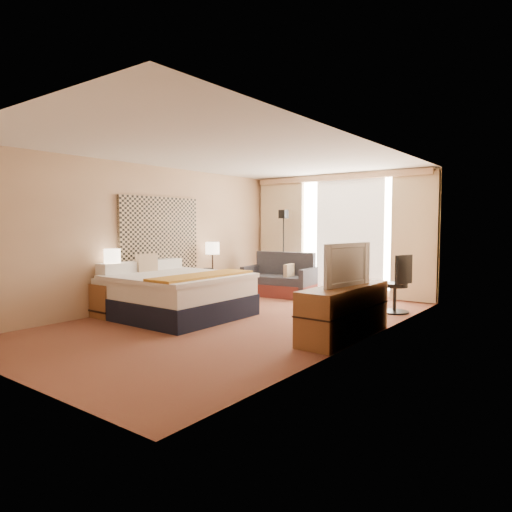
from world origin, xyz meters
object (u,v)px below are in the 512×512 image
Objects in this scene: nightstand_right at (213,284)px; television at (341,264)px; nightstand_left at (111,300)px; lamp_right at (212,249)px; media_dresser at (344,312)px; loveseat at (280,281)px; lamp_left at (112,257)px; desk_chair at (397,287)px; bed at (175,294)px; floor_lamp at (283,234)px.

nightstand_right is 3.99m from television.
nightstand_left is 1.00× the size of nightstand_right.
nightstand_left is 2.55m from lamp_right.
nightstand_left is at bearing -91.01° from lamp_right.
media_dresser is at bearing -71.14° from television.
television is (2.68, -2.50, 0.68)m from loveseat.
desk_chair is at bearing 39.42° from lamp_left.
bed is 2.06× the size of desk_chair.
media_dresser is 1.79× the size of desk_chair.
floor_lamp is (-0.25, 0.51, 1.00)m from loveseat.
desk_chair is 4.84m from lamp_left.
desk_chair is (2.70, -0.41, 0.15)m from loveseat.
bed is 1.33× the size of loveseat.
floor_lamp is 1.78m from lamp_right.
nightstand_left is 0.91× the size of lamp_right.
television is at bearing -21.17° from lamp_right.
nightstand_right is at bearing -114.83° from floor_lamp.
television reaches higher than lamp_right.
lamp_right is (0.09, 2.36, 0.03)m from lamp_left.
television reaches higher than media_dresser.
bed is 2.02m from lamp_right.
nightstand_left is at bearing 114.09° from television.
television is at bearing -45.83° from floor_lamp.
media_dresser is 3.92m from lamp_left.
loveseat is at bearing 46.96° from nightstand_right.
lamp_right reaches higher than nightstand_left.
bed is at bearing -66.00° from nightstand_right.
nightstand_left is at bearing -112.91° from loveseat.
loveseat is at bearing 55.09° from television.
loveseat is at bearing 73.64° from lamp_left.
lamp_right is at bearing 159.23° from media_dresser.
nightstand_right is 2.52m from lamp_left.
loveseat reaches higher than media_dresser.
television reaches higher than loveseat.
bed is (0.81, 0.68, 0.09)m from nightstand_left.
nightstand_right is 0.75m from lamp_right.
desk_chair is 1.79× the size of lamp_left.
bed is 2.93m from television.
desk_chair is at bearing -16.21° from loveseat.
nightstand_right is 1.99m from bed.
lamp_left reaches higher than media_dresser.
nightstand_right is 0.91× the size of lamp_right.
bed is 3.68× the size of lamp_left.
bed is at bearing -66.41° from lamp_right.
media_dresser reaches higher than nightstand_left.
nightstand_right is 0.98× the size of lamp_left.
nightstand_right is (0.00, 2.50, 0.00)m from nightstand_left.
lamp_right is at bearing -149.89° from desk_chair.
lamp_left is (-3.71, -3.05, 0.54)m from desk_chair.
television is at bearing -71.30° from desk_chair.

